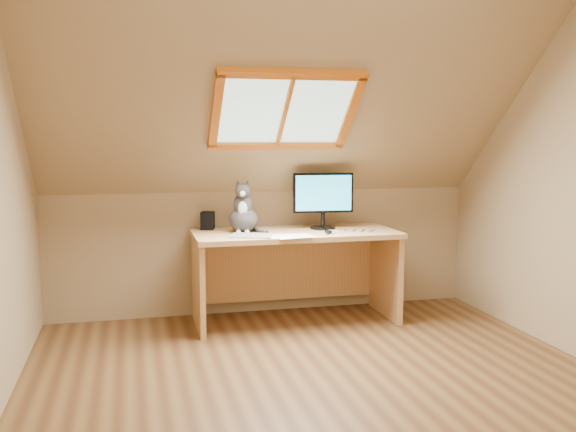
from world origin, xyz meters
name	(u,v)px	position (x,y,z in m)	size (l,w,h in m)	color
ground	(327,390)	(0.00, 0.00, 0.00)	(3.50, 3.50, 0.00)	brown
room_shell	(335,139)	(0.00, -0.09, 1.43)	(3.52, 3.52, 2.41)	tan
desk	(293,258)	(0.17, 1.45, 0.49)	(1.57, 0.69, 0.72)	#E3B76C
monitor	(323,197)	(0.41, 1.46, 0.97)	(0.48, 0.20, 0.44)	black
cat	(243,213)	(-0.23, 1.43, 0.86)	(0.27, 0.31, 0.41)	#433E3B
desk_speaker	(208,221)	(-0.48, 1.63, 0.79)	(0.10, 0.10, 0.14)	black
graphics_tablet	(252,236)	(-0.21, 1.20, 0.72)	(0.30, 0.21, 0.01)	#B2B2B7
mouse	(328,232)	(0.37, 1.18, 0.73)	(0.06, 0.10, 0.03)	black
papers	(302,236)	(0.15, 1.12, 0.72)	(0.33, 0.27, 0.00)	white
cables	(348,231)	(0.55, 1.26, 0.72)	(0.51, 0.26, 0.01)	silver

